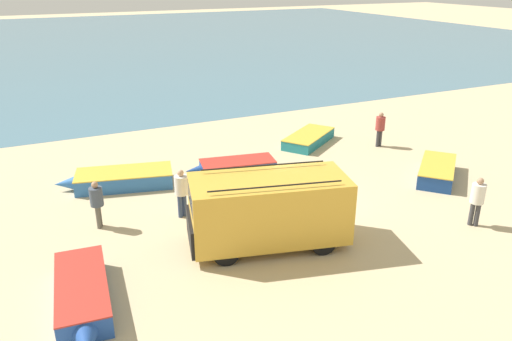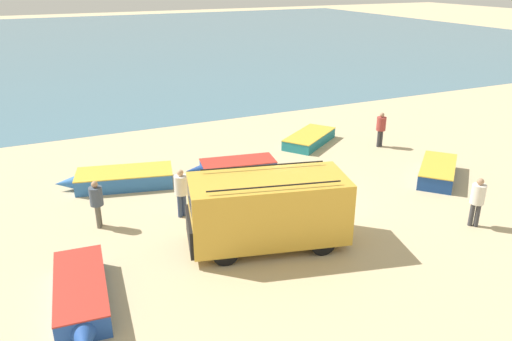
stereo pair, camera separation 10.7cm
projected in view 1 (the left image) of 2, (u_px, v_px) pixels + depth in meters
ground_plane at (291, 205)px, 19.11m from camera, size 200.00×200.00×0.00m
sea_water at (89, 42)px, 62.69m from camera, size 120.00×80.00×0.01m
parked_van at (268, 209)px, 15.89m from camera, size 5.42×3.31×2.45m
fishing_rowboat_0 at (235, 166)px, 22.12m from camera, size 4.06×1.90×0.53m
fishing_rowboat_1 at (310, 138)px, 25.85m from camera, size 3.99×3.20×0.54m
fishing_rowboat_2 at (437, 170)px, 21.56m from camera, size 3.64×3.41×0.65m
fishing_rowboat_3 at (121, 179)px, 20.63m from camera, size 4.84×2.52×0.65m
fishing_rowboat_4 at (82, 296)px, 13.20m from camera, size 1.64×4.37×0.67m
fisherman_0 at (380, 126)px, 25.07m from camera, size 0.47×0.47×1.78m
fisherman_1 at (181, 189)px, 17.78m from camera, size 0.48×0.48×1.83m
fisherman_2 at (97, 200)px, 17.06m from camera, size 0.45×0.45×1.72m
fisherman_3 at (477, 197)px, 17.16m from camera, size 0.47×0.47×1.81m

